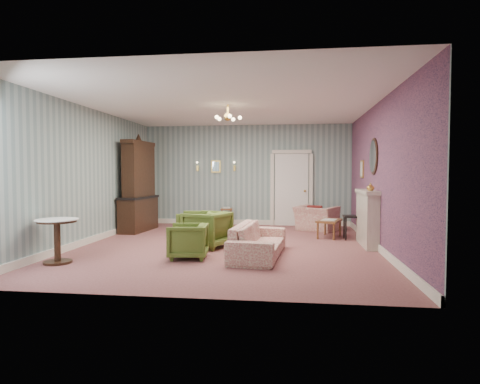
# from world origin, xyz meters

# --- Properties ---
(floor) EXTENTS (7.00, 7.00, 0.00)m
(floor) POSITION_xyz_m (0.00, 0.00, 0.00)
(floor) COLOR #8C5351
(floor) RESTS_ON ground
(ceiling) EXTENTS (7.00, 7.00, 0.00)m
(ceiling) POSITION_xyz_m (0.00, 0.00, 2.90)
(ceiling) COLOR white
(ceiling) RESTS_ON ground
(wall_back) EXTENTS (6.00, 0.00, 6.00)m
(wall_back) POSITION_xyz_m (0.00, 3.50, 1.45)
(wall_back) COLOR slate
(wall_back) RESTS_ON ground
(wall_front) EXTENTS (6.00, 0.00, 6.00)m
(wall_front) POSITION_xyz_m (0.00, -3.50, 1.45)
(wall_front) COLOR slate
(wall_front) RESTS_ON ground
(wall_left) EXTENTS (0.00, 7.00, 7.00)m
(wall_left) POSITION_xyz_m (-3.00, 0.00, 1.45)
(wall_left) COLOR slate
(wall_left) RESTS_ON ground
(wall_right) EXTENTS (0.00, 7.00, 7.00)m
(wall_right) POSITION_xyz_m (3.00, 0.00, 1.45)
(wall_right) COLOR slate
(wall_right) RESTS_ON ground
(wall_right_floral) EXTENTS (0.00, 7.00, 7.00)m
(wall_right_floral) POSITION_xyz_m (2.98, 0.00, 1.45)
(wall_right_floral) COLOR #B3596F
(wall_right_floral) RESTS_ON ground
(door) EXTENTS (1.12, 0.12, 2.16)m
(door) POSITION_xyz_m (1.30, 3.46, 1.08)
(door) COLOR white
(door) RESTS_ON floor
(olive_chair_a) EXTENTS (0.69, 0.72, 0.68)m
(olive_chair_a) POSITION_xyz_m (-0.51, -1.29, 0.34)
(olive_chair_a) COLOR #4E6623
(olive_chair_a) RESTS_ON floor
(olive_chair_b) EXTENTS (0.97, 1.00, 0.81)m
(olive_chair_b) POSITION_xyz_m (-0.40, -0.21, 0.40)
(olive_chair_b) COLOR #4E6623
(olive_chair_b) RESTS_ON floor
(olive_chair_c) EXTENTS (0.74, 0.79, 0.77)m
(olive_chair_c) POSITION_xyz_m (-0.68, 0.11, 0.39)
(olive_chair_c) COLOR #4E6623
(olive_chair_c) RESTS_ON floor
(sofa_chintz) EXTENTS (0.75, 2.04, 0.78)m
(sofa_chintz) POSITION_xyz_m (0.71, -0.95, 0.39)
(sofa_chintz) COLOR #9E3F41
(sofa_chintz) RESTS_ON floor
(wingback_chair) EXTENTS (1.17, 1.03, 0.86)m
(wingback_chair) POSITION_xyz_m (1.95, 2.48, 0.43)
(wingback_chair) COLOR #9E3F41
(wingback_chair) RESTS_ON floor
(dresser) EXTENTS (0.62, 1.52, 2.47)m
(dresser) POSITION_xyz_m (-2.65, 1.86, 1.24)
(dresser) COLOR black
(dresser) RESTS_ON floor
(fireplace) EXTENTS (0.30, 1.40, 1.16)m
(fireplace) POSITION_xyz_m (2.86, 0.40, 0.58)
(fireplace) COLOR beige
(fireplace) RESTS_ON floor
(mantel_vase) EXTENTS (0.15, 0.15, 0.15)m
(mantel_vase) POSITION_xyz_m (2.84, 0.00, 1.23)
(mantel_vase) COLOR gold
(mantel_vase) RESTS_ON fireplace
(oval_mirror) EXTENTS (0.04, 0.76, 0.84)m
(oval_mirror) POSITION_xyz_m (2.96, 0.40, 1.85)
(oval_mirror) COLOR white
(oval_mirror) RESTS_ON wall_right
(framed_print) EXTENTS (0.04, 0.34, 0.42)m
(framed_print) POSITION_xyz_m (2.97, 1.75, 1.60)
(framed_print) COLOR gold
(framed_print) RESTS_ON wall_right
(coffee_table) EXTENTS (0.69, 0.92, 0.42)m
(coffee_table) POSITION_xyz_m (2.18, 1.38, 0.21)
(coffee_table) COLOR brown
(coffee_table) RESTS_ON floor
(side_table_black) EXTENTS (0.37, 0.37, 0.55)m
(side_table_black) POSITION_xyz_m (2.65, 1.11, 0.28)
(side_table_black) COLOR black
(side_table_black) RESTS_ON floor
(pedestal_table) EXTENTS (0.88, 0.88, 0.75)m
(pedestal_table) POSITION_xyz_m (-2.57, -1.94, 0.37)
(pedestal_table) COLOR black
(pedestal_table) RESTS_ON floor
(nesting_table) EXTENTS (0.38, 0.46, 0.55)m
(nesting_table) POSITION_xyz_m (-0.54, 3.15, 0.27)
(nesting_table) COLOR brown
(nesting_table) RESTS_ON floor
(gilt_mirror_back) EXTENTS (0.28, 0.06, 0.36)m
(gilt_mirror_back) POSITION_xyz_m (-0.90, 3.46, 1.70)
(gilt_mirror_back) COLOR gold
(gilt_mirror_back) RESTS_ON wall_back
(sconce_left) EXTENTS (0.16, 0.12, 0.30)m
(sconce_left) POSITION_xyz_m (-1.45, 3.44, 1.70)
(sconce_left) COLOR gold
(sconce_left) RESTS_ON wall_back
(sconce_right) EXTENTS (0.16, 0.12, 0.30)m
(sconce_right) POSITION_xyz_m (-0.35, 3.44, 1.70)
(sconce_right) COLOR gold
(sconce_right) RESTS_ON wall_back
(chandelier) EXTENTS (0.56, 0.56, 0.36)m
(chandelier) POSITION_xyz_m (0.00, 0.00, 2.63)
(chandelier) COLOR gold
(chandelier) RESTS_ON ceiling
(burgundy_cushion) EXTENTS (0.41, 0.28, 0.39)m
(burgundy_cushion) POSITION_xyz_m (1.90, 2.33, 0.48)
(burgundy_cushion) COLOR maroon
(burgundy_cushion) RESTS_ON wingback_chair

